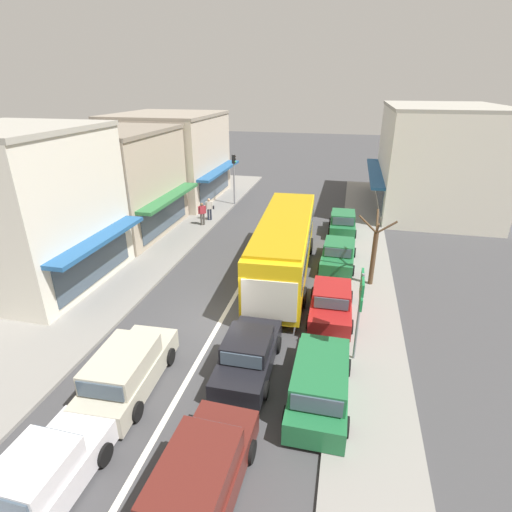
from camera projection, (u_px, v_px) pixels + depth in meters
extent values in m
plane|color=#3F3F42|center=(220.00, 323.00, 17.20)|extent=(140.00, 140.00, 0.00)
cube|color=silver|center=(243.00, 281.00, 20.77)|extent=(0.20, 28.00, 0.01)
cube|color=gray|center=(142.00, 254.00, 23.93)|extent=(5.20, 44.00, 0.14)
cube|color=gray|center=(365.00, 276.00, 21.25)|extent=(2.80, 44.00, 0.12)
cube|color=silver|center=(25.00, 212.00, 19.23)|extent=(6.68, 7.27, 7.52)
cube|color=#23568E|center=(99.00, 239.00, 18.88)|extent=(1.10, 6.69, 0.20)
cube|color=#425160|center=(95.00, 263.00, 19.49)|extent=(0.06, 5.82, 1.80)
cube|color=#A19D92|center=(5.00, 128.00, 17.68)|extent=(6.84, 7.27, 0.24)
cube|color=#B2A38E|center=(114.00, 185.00, 26.34)|extent=(6.87, 8.04, 6.61)
cube|color=#2D703D|center=(169.00, 197.00, 25.78)|extent=(1.10, 7.40, 0.20)
cube|color=#425160|center=(165.00, 216.00, 26.39)|extent=(0.06, 6.43, 1.80)
cube|color=gray|center=(106.00, 131.00, 24.97)|extent=(7.03, 8.04, 0.24)
cube|color=beige|center=(170.00, 159.00, 34.17)|extent=(7.92, 9.25, 6.95)
cube|color=#23568E|center=(219.00, 170.00, 33.57)|extent=(1.10, 8.51, 0.20)
cube|color=#425160|center=(215.00, 185.00, 34.18)|extent=(0.06, 7.40, 1.80)
cube|color=gray|center=(166.00, 115.00, 32.73)|extent=(8.08, 9.25, 0.24)
cube|color=silver|center=(436.00, 160.00, 31.45)|extent=(8.06, 12.74, 7.73)
cube|color=#23568E|center=(376.00, 172.00, 32.84)|extent=(1.10, 11.72, 0.20)
cube|color=#425160|center=(379.00, 188.00, 33.27)|extent=(0.06, 10.19, 1.80)
cube|color=#A19D92|center=(446.00, 106.00, 29.85)|extent=(8.22, 12.74, 0.24)
cube|color=yellow|center=(284.00, 245.00, 20.68)|extent=(3.05, 10.91, 2.70)
cube|color=#425160|center=(284.00, 238.00, 20.51)|extent=(3.07, 10.49, 0.90)
cube|color=beige|center=(269.00, 301.00, 15.86)|extent=(2.25, 0.18, 1.76)
cube|color=#AF890F|center=(285.00, 220.00, 20.11)|extent=(2.89, 10.05, 0.12)
cylinder|color=black|center=(269.00, 243.00, 24.41)|extent=(0.31, 0.97, 0.96)
cylinder|color=black|center=(310.00, 246.00, 24.01)|extent=(0.31, 0.97, 0.96)
cylinder|color=black|center=(250.00, 292.00, 18.71)|extent=(0.31, 0.97, 0.96)
cylinder|color=black|center=(303.00, 297.00, 18.31)|extent=(0.31, 0.97, 0.96)
cube|color=#B7B29E|center=(130.00, 373.00, 13.46)|extent=(1.95, 4.57, 0.76)
cube|color=#B7B29E|center=(122.00, 363.00, 12.86)|extent=(1.75, 2.67, 0.68)
cube|color=#425160|center=(140.00, 339.00, 14.04)|extent=(1.51, 0.13, 0.58)
cube|color=#425160|center=(100.00, 391.00, 11.67)|extent=(1.48, 0.12, 0.54)
cylinder|color=black|center=(125.00, 351.00, 14.91)|extent=(0.21, 0.63, 0.62)
cylinder|color=black|center=(170.00, 357.00, 14.61)|extent=(0.21, 0.63, 0.62)
cylinder|color=black|center=(84.00, 404.00, 12.47)|extent=(0.21, 0.63, 0.62)
cylinder|color=black|center=(137.00, 411.00, 12.18)|extent=(0.21, 0.63, 0.62)
cube|color=black|center=(248.00, 358.00, 14.24)|extent=(1.75, 4.21, 0.72)
cube|color=black|center=(248.00, 344.00, 13.89)|extent=(1.57, 1.81, 0.60)
cube|color=#425160|center=(254.00, 329.00, 14.71)|extent=(1.44, 0.07, 0.51)
cube|color=#425160|center=(241.00, 361.00, 13.07)|extent=(1.40, 0.07, 0.48)
cylinder|color=black|center=(235.00, 339.00, 15.62)|extent=(0.18, 0.62, 0.62)
cylinder|color=black|center=(278.00, 345.00, 15.28)|extent=(0.18, 0.62, 0.62)
cylinder|color=black|center=(215.00, 382.00, 13.37)|extent=(0.18, 0.62, 0.62)
cylinder|color=black|center=(265.00, 390.00, 13.02)|extent=(0.18, 0.62, 0.62)
cube|color=#561E19|center=(202.00, 483.00, 9.79)|extent=(1.90, 4.55, 0.76)
cube|color=#561E19|center=(194.00, 475.00, 9.19)|extent=(1.72, 2.65, 0.68)
cube|color=#425160|center=(214.00, 431.00, 10.36)|extent=(1.51, 0.11, 0.58)
cylinder|color=black|center=(191.00, 438.00, 11.27)|extent=(0.20, 0.63, 0.62)
cylinder|color=black|center=(251.00, 452.00, 10.86)|extent=(0.20, 0.63, 0.62)
cube|color=silver|center=(42.00, 484.00, 9.76)|extent=(1.78, 4.22, 0.72)
cube|color=silver|center=(33.00, 469.00, 9.41)|extent=(1.58, 1.82, 0.60)
cube|color=#425160|center=(59.00, 438.00, 10.22)|extent=(1.44, 0.08, 0.51)
cube|color=#425160|center=(2.00, 506.00, 8.59)|extent=(1.40, 0.08, 0.48)
cylinder|color=black|center=(50.00, 442.00, 11.15)|extent=(0.19, 0.62, 0.62)
cylinder|color=black|center=(104.00, 455.00, 10.77)|extent=(0.19, 0.62, 0.62)
cube|color=#1E6638|center=(320.00, 385.00, 12.94)|extent=(1.76, 4.50, 0.76)
cube|color=#1E6638|center=(320.00, 375.00, 12.34)|extent=(1.64, 2.60, 0.68)
cube|color=#425160|center=(324.00, 349.00, 13.51)|extent=(1.51, 0.06, 0.58)
cube|color=#425160|center=(316.00, 405.00, 11.16)|extent=(1.48, 0.06, 0.54)
cylinder|color=black|center=(298.00, 360.00, 14.41)|extent=(0.18, 0.62, 0.62)
cylinder|color=black|center=(348.00, 368.00, 14.04)|extent=(0.18, 0.62, 0.62)
cylinder|color=black|center=(286.00, 416.00, 12.00)|extent=(0.18, 0.62, 0.62)
cylinder|color=black|center=(346.00, 427.00, 11.63)|extent=(0.18, 0.62, 0.62)
cube|color=maroon|center=(331.00, 305.00, 17.59)|extent=(1.80, 4.23, 0.72)
cube|color=maroon|center=(332.00, 293.00, 17.23)|extent=(1.60, 1.83, 0.60)
cube|color=#425160|center=(333.00, 283.00, 18.06)|extent=(1.44, 0.09, 0.51)
cube|color=#425160|center=(331.00, 304.00, 16.41)|extent=(1.40, 0.09, 0.48)
cylinder|color=black|center=(313.00, 294.00, 18.96)|extent=(0.19, 0.62, 0.62)
cylinder|color=black|center=(350.00, 297.00, 18.63)|extent=(0.19, 0.62, 0.62)
cylinder|color=black|center=(309.00, 322.00, 16.70)|extent=(0.19, 0.62, 0.62)
cylinder|color=black|center=(351.00, 327.00, 16.37)|extent=(0.19, 0.62, 0.62)
cube|color=#1E6638|center=(338.00, 257.00, 22.45)|extent=(1.82, 4.24, 0.72)
cube|color=#1E6638|center=(339.00, 247.00, 22.10)|extent=(1.60, 1.84, 0.60)
cube|color=#425160|center=(340.00, 241.00, 22.92)|extent=(1.44, 0.09, 0.51)
cube|color=#425160|center=(338.00, 253.00, 21.28)|extent=(1.41, 0.09, 0.48)
cylinder|color=black|center=(325.00, 250.00, 23.85)|extent=(0.20, 0.62, 0.62)
cylinder|color=black|center=(354.00, 253.00, 23.45)|extent=(0.20, 0.62, 0.62)
cylinder|color=black|center=(320.00, 267.00, 21.61)|extent=(0.20, 0.62, 0.62)
cylinder|color=black|center=(353.00, 271.00, 21.22)|extent=(0.20, 0.62, 0.62)
cube|color=#1E6638|center=(342.00, 225.00, 27.34)|extent=(1.75, 3.75, 0.76)
cube|color=#1E6638|center=(343.00, 217.00, 26.79)|extent=(1.57, 1.94, 0.64)
cube|color=#425160|center=(343.00, 213.00, 27.66)|extent=(1.40, 0.10, 0.54)
cube|color=#425160|center=(343.00, 221.00, 25.92)|extent=(1.37, 0.10, 0.51)
cylinder|color=black|center=(330.00, 222.00, 28.57)|extent=(0.20, 0.62, 0.62)
cylinder|color=black|center=(354.00, 224.00, 28.27)|extent=(0.20, 0.62, 0.62)
cylinder|color=black|center=(329.00, 233.00, 26.57)|extent=(0.20, 0.62, 0.62)
cylinder|color=black|center=(355.00, 234.00, 26.28)|extent=(0.20, 0.62, 0.62)
cylinder|color=gray|center=(234.00, 181.00, 32.68)|extent=(0.12, 0.12, 4.20)
cube|color=black|center=(234.00, 159.00, 31.98)|extent=(0.24, 0.24, 0.68)
sphere|color=black|center=(235.00, 156.00, 31.86)|extent=(0.13, 0.13, 0.13)
sphere|color=black|center=(235.00, 159.00, 31.94)|extent=(0.13, 0.13, 0.13)
sphere|color=green|center=(235.00, 162.00, 32.03)|extent=(0.13, 0.13, 0.13)
cylinder|color=gray|center=(358.00, 319.00, 14.17)|extent=(0.10, 0.10, 3.60)
cube|color=#19753D|center=(363.00, 282.00, 13.56)|extent=(0.08, 1.40, 0.44)
cube|color=white|center=(364.00, 282.00, 13.55)|extent=(0.01, 1.10, 0.10)
cube|color=#19753D|center=(361.00, 296.00, 13.78)|extent=(0.08, 1.40, 0.44)
cube|color=white|center=(362.00, 296.00, 13.77)|extent=(0.01, 1.10, 0.10)
cylinder|color=brown|center=(373.00, 260.00, 19.79)|extent=(0.24, 0.24, 2.86)
cylinder|color=brown|center=(377.00, 221.00, 19.40)|extent=(0.10, 0.91, 1.01)
cylinder|color=brown|center=(387.00, 227.00, 19.00)|extent=(0.94, 0.10, 0.72)
cylinder|color=brown|center=(378.00, 229.00, 18.79)|extent=(0.10, 0.73, 0.74)
cylinder|color=brown|center=(368.00, 224.00, 19.15)|extent=(0.96, 0.10, 0.89)
cylinder|color=#232838|center=(208.00, 214.00, 29.43)|extent=(0.14, 0.14, 0.84)
cylinder|color=#232838|center=(211.00, 214.00, 29.46)|extent=(0.14, 0.14, 0.84)
cube|color=beige|center=(209.00, 205.00, 29.16)|extent=(0.42, 0.35, 0.56)
sphere|color=tan|center=(209.00, 200.00, 29.00)|extent=(0.22, 0.22, 0.22)
cylinder|color=beige|center=(206.00, 205.00, 29.12)|extent=(0.09, 0.09, 0.54)
cylinder|color=beige|center=(212.00, 205.00, 29.21)|extent=(0.09, 0.09, 0.54)
cube|color=black|center=(213.00, 207.00, 29.31)|extent=(0.19, 0.26, 0.22)
cylinder|color=#4C4742|center=(201.00, 219.00, 28.37)|extent=(0.14, 0.14, 0.84)
cylinder|color=#4C4742|center=(204.00, 219.00, 28.43)|extent=(0.14, 0.14, 0.84)
cube|color=#A82D38|center=(202.00, 210.00, 28.12)|extent=(0.42, 0.38, 0.56)
sphere|color=brown|center=(202.00, 204.00, 27.96)|extent=(0.22, 0.22, 0.22)
cylinder|color=#A82D38|center=(199.00, 210.00, 28.04)|extent=(0.09, 0.09, 0.54)
cylinder|color=#A82D38|center=(205.00, 209.00, 28.19)|extent=(0.09, 0.09, 0.54)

